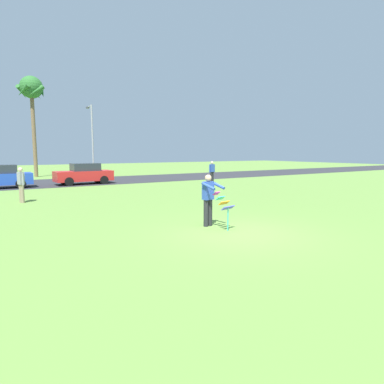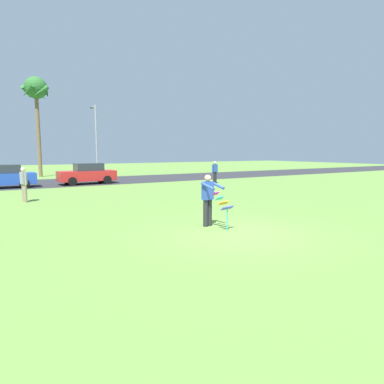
{
  "view_description": "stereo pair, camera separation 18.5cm",
  "coord_description": "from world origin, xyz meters",
  "px_view_note": "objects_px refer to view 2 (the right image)",
  "views": [
    {
      "loc": [
        -6.5,
        -7.6,
        2.49
      ],
      "look_at": [
        -0.24,
        2.32,
        1.05
      ],
      "focal_mm": 30.9,
      "sensor_mm": 36.0,
      "label": 1
    },
    {
      "loc": [
        -6.34,
        -7.69,
        2.49
      ],
      "look_at": [
        -0.24,
        2.32,
        1.05
      ],
      "focal_mm": 30.9,
      "sensor_mm": 36.0,
      "label": 2
    }
  ],
  "objects_px": {
    "kite_held": "(223,205)",
    "person_walker_far": "(24,183)",
    "streetlight_pole": "(96,136)",
    "person_walker_near": "(215,172)",
    "palm_tree_right_near": "(36,93)",
    "parked_car_red": "(87,174)",
    "parked_car_blue": "(2,177)",
    "person_kite_flyer": "(208,198)"
  },
  "relations": [
    {
      "from": "palm_tree_right_near",
      "to": "person_walker_far",
      "type": "bearing_deg",
      "value": -99.17
    },
    {
      "from": "kite_held",
      "to": "parked_car_red",
      "type": "relative_size",
      "value": 0.28
    },
    {
      "from": "streetlight_pole",
      "to": "parked_car_blue",
      "type": "bearing_deg",
      "value": -139.32
    },
    {
      "from": "kite_held",
      "to": "palm_tree_right_near",
      "type": "relative_size",
      "value": 0.13
    },
    {
      "from": "person_walker_far",
      "to": "kite_held",
      "type": "bearing_deg",
      "value": -63.54
    },
    {
      "from": "kite_held",
      "to": "parked_car_blue",
      "type": "bearing_deg",
      "value": 107.61
    },
    {
      "from": "person_kite_flyer",
      "to": "person_walker_near",
      "type": "relative_size",
      "value": 1.0
    },
    {
      "from": "person_kite_flyer",
      "to": "streetlight_pole",
      "type": "distance_m",
      "value": 24.47
    },
    {
      "from": "kite_held",
      "to": "palm_tree_right_near",
      "type": "distance_m",
      "value": 28.58
    },
    {
      "from": "parked_car_red",
      "to": "kite_held",
      "type": "bearing_deg",
      "value": -90.37
    },
    {
      "from": "streetlight_pole",
      "to": "person_walker_near",
      "type": "xyz_separation_m",
      "value": [
        5.94,
        -11.94,
        -3.06
      ]
    },
    {
      "from": "palm_tree_right_near",
      "to": "person_walker_near",
      "type": "distance_m",
      "value": 19.59
    },
    {
      "from": "kite_held",
      "to": "palm_tree_right_near",
      "type": "xyz_separation_m",
      "value": [
        -2.0,
        27.56,
        7.32
      ]
    },
    {
      "from": "streetlight_pole",
      "to": "person_walker_far",
      "type": "bearing_deg",
      "value": -117.19
    },
    {
      "from": "streetlight_pole",
      "to": "palm_tree_right_near",
      "type": "bearing_deg",
      "value": 150.49
    },
    {
      "from": "streetlight_pole",
      "to": "person_walker_far",
      "type": "height_order",
      "value": "streetlight_pole"
    },
    {
      "from": "parked_car_blue",
      "to": "person_walker_near",
      "type": "relative_size",
      "value": 2.43
    },
    {
      "from": "parked_car_red",
      "to": "person_walker_far",
      "type": "height_order",
      "value": "person_walker_far"
    },
    {
      "from": "parked_car_blue",
      "to": "person_walker_far",
      "type": "xyz_separation_m",
      "value": [
        0.7,
        -7.78,
        0.16
      ]
    },
    {
      "from": "person_kite_flyer",
      "to": "person_walker_far",
      "type": "height_order",
      "value": "same"
    },
    {
      "from": "palm_tree_right_near",
      "to": "streetlight_pole",
      "type": "height_order",
      "value": "palm_tree_right_near"
    },
    {
      "from": "palm_tree_right_near",
      "to": "person_walker_near",
      "type": "xyz_separation_m",
      "value": [
        10.79,
        -14.68,
        -7.21
      ]
    },
    {
      "from": "parked_car_blue",
      "to": "person_walker_near",
      "type": "distance_m",
      "value": 15.11
    },
    {
      "from": "palm_tree_right_near",
      "to": "person_walker_far",
      "type": "distance_m",
      "value": 19.38
    },
    {
      "from": "streetlight_pole",
      "to": "parked_car_red",
      "type": "bearing_deg",
      "value": -110.67
    },
    {
      "from": "palm_tree_right_near",
      "to": "person_walker_far",
      "type": "relative_size",
      "value": 5.58
    },
    {
      "from": "person_kite_flyer",
      "to": "kite_held",
      "type": "xyz_separation_m",
      "value": [
        0.11,
        -0.71,
        -0.13
      ]
    },
    {
      "from": "person_walker_near",
      "to": "person_walker_far",
      "type": "distance_m",
      "value": 14.0
    },
    {
      "from": "parked_car_blue",
      "to": "person_walker_near",
      "type": "height_order",
      "value": "person_walker_near"
    },
    {
      "from": "person_kite_flyer",
      "to": "parked_car_red",
      "type": "height_order",
      "value": "person_kite_flyer"
    },
    {
      "from": "parked_car_red",
      "to": "streetlight_pole",
      "type": "height_order",
      "value": "streetlight_pole"
    },
    {
      "from": "kite_held",
      "to": "parked_car_red",
      "type": "xyz_separation_m",
      "value": [
        0.11,
        17.57,
        -0.05
      ]
    },
    {
      "from": "kite_held",
      "to": "streetlight_pole",
      "type": "distance_m",
      "value": 25.17
    },
    {
      "from": "kite_held",
      "to": "streetlight_pole",
      "type": "xyz_separation_m",
      "value": [
        2.84,
        24.81,
        3.17
      ]
    },
    {
      "from": "parked_car_blue",
      "to": "palm_tree_right_near",
      "type": "relative_size",
      "value": 0.44
    },
    {
      "from": "kite_held",
      "to": "person_walker_far",
      "type": "bearing_deg",
      "value": 116.46
    },
    {
      "from": "parked_car_blue",
      "to": "streetlight_pole",
      "type": "distance_m",
      "value": 11.56
    },
    {
      "from": "palm_tree_right_near",
      "to": "person_walker_far",
      "type": "xyz_separation_m",
      "value": [
        -2.87,
        -17.76,
        -7.21
      ]
    },
    {
      "from": "parked_car_red",
      "to": "person_kite_flyer",
      "type": "bearing_deg",
      "value": -90.75
    },
    {
      "from": "kite_held",
      "to": "parked_car_red",
      "type": "distance_m",
      "value": 17.58
    },
    {
      "from": "person_kite_flyer",
      "to": "palm_tree_right_near",
      "type": "relative_size",
      "value": 0.18
    },
    {
      "from": "kite_held",
      "to": "person_walker_near",
      "type": "distance_m",
      "value": 15.58
    }
  ]
}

